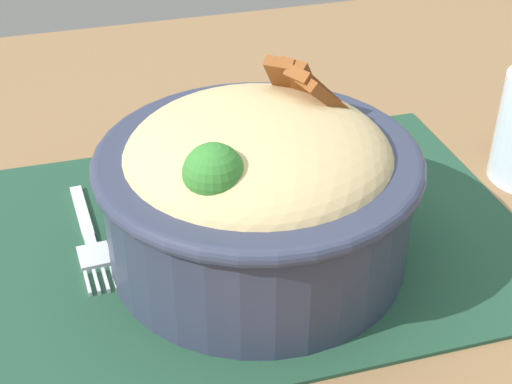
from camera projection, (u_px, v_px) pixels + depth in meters
The scene contains 4 objects.
table at pixel (207, 339), 0.56m from camera, with size 1.25×0.97×0.76m.
placemat at pixel (218, 242), 0.54m from camera, with size 0.45×0.29×0.00m, color #1E422D.
bowl at pixel (256, 181), 0.50m from camera, with size 0.22×0.22×0.13m.
fork at pixel (90, 239), 0.54m from camera, with size 0.02×0.13×0.00m.
Camera 1 is at (0.08, 0.39, 1.09)m, focal length 51.58 mm.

